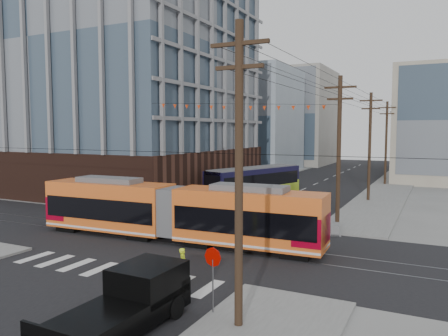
{
  "coord_description": "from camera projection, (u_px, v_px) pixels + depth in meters",
  "views": [
    {
      "loc": [
        14.83,
        -19.99,
        7.21
      ],
      "look_at": [
        0.7,
        8.58,
        4.46
      ],
      "focal_mm": 35.0,
      "sensor_mm": 36.0,
      "label": 1
    }
  ],
  "objects": [
    {
      "name": "ground",
      "position": [
        147.0,
        256.0,
        25.02
      ],
      "size": [
        160.0,
        160.0,
        0.0
      ],
      "primitive_type": "plane",
      "color": "slate"
    },
    {
      "name": "office_building",
      "position": [
        112.0,
        73.0,
        54.05
      ],
      "size": [
        30.0,
        25.0,
        28.6
      ],
      "primitive_type": "cube",
      "color": "#381E16",
      "rests_on": "ground"
    },
    {
      "name": "bg_bldg_nw_near",
      "position": [
        243.0,
        120.0,
        78.2
      ],
      "size": [
        18.0,
        16.0,
        18.0
      ],
      "primitive_type": "cube",
      "color": "#8C99A5",
      "rests_on": "ground"
    },
    {
      "name": "bg_bldg_nw_far",
      "position": [
        293.0,
        118.0,
        94.65
      ],
      "size": [
        16.0,
        18.0,
        20.0
      ],
      "primitive_type": "cube",
      "color": "gray",
      "rests_on": "ground"
    },
    {
      "name": "utility_pole_near",
      "position": [
        239.0,
        179.0,
        15.44
      ],
      "size": [
        0.3,
        0.3,
        11.0
      ],
      "primitive_type": "cylinder",
      "color": "black",
      "rests_on": "ground"
    },
    {
      "name": "utility_pole_far",
      "position": [
        396.0,
        141.0,
        70.81
      ],
      "size": [
        0.3,
        0.3,
        11.0
      ],
      "primitive_type": "cylinder",
      "color": "black",
      "rests_on": "ground"
    },
    {
      "name": "streetcar",
      "position": [
        174.0,
        212.0,
        28.47
      ],
      "size": [
        19.79,
        3.55,
        3.79
      ],
      "primitive_type": null,
      "rotation": [
        0.0,
        0.0,
        0.04
      ],
      "color": "orange",
      "rests_on": "ground"
    },
    {
      "name": "city_bus",
      "position": [
        254.0,
        183.0,
        45.7
      ],
      "size": [
        6.42,
        12.5,
        3.48
      ],
      "primitive_type": null,
      "rotation": [
        0.0,
        0.0,
        -0.32
      ],
      "color": "black",
      "rests_on": "ground"
    },
    {
      "name": "pickup_truck",
      "position": [
        118.0,
        307.0,
        15.29
      ],
      "size": [
        2.32,
        6.17,
        2.08
      ],
      "primitive_type": null,
      "rotation": [
        0.0,
        0.0,
        -0.02
      ],
      "color": "black",
      "rests_on": "ground"
    },
    {
      "name": "parked_car_silver",
      "position": [
        193.0,
        201.0,
        40.31
      ],
      "size": [
        1.86,
        4.45,
        1.43
      ],
      "primitive_type": "imported",
      "rotation": [
        0.0,
        0.0,
        3.06
      ],
      "color": "#A3A5A6",
      "rests_on": "ground"
    },
    {
      "name": "parked_car_white",
      "position": [
        206.0,
        198.0,
        41.93
      ],
      "size": [
        2.98,
        5.16,
        1.41
      ],
      "primitive_type": "imported",
      "rotation": [
        0.0,
        0.0,
        2.92
      ],
      "color": "white",
      "rests_on": "ground"
    },
    {
      "name": "parked_car_grey",
      "position": [
        221.0,
        192.0,
        46.95
      ],
      "size": [
        2.8,
        4.93,
        1.3
      ],
      "primitive_type": "imported",
      "rotation": [
        0.0,
        0.0,
        3.29
      ],
      "color": "slate",
      "rests_on": "ground"
    },
    {
      "name": "pedestrian",
      "position": [
        183.0,
        264.0,
        20.99
      ],
      "size": [
        0.57,
        0.68,
        1.58
      ],
      "primitive_type": "imported",
      "rotation": [
        0.0,
        0.0,
        1.97
      ],
      "color": "#D8F421",
      "rests_on": "ground"
    },
    {
      "name": "stop_sign",
      "position": [
        213.0,
        284.0,
        16.89
      ],
      "size": [
        0.88,
        0.88,
        2.55
      ],
      "primitive_type": null,
      "rotation": [
        0.0,
        0.0,
        -0.14
      ],
      "color": "#9C0600",
      "rests_on": "ground"
    },
    {
      "name": "jersey_barrier",
      "position": [
        335.0,
        226.0,
        31.44
      ],
      "size": [
        1.55,
        3.79,
        0.74
      ],
      "primitive_type": "cube",
      "rotation": [
        0.0,
        0.0,
        0.2
      ],
      "color": "#575A62",
      "rests_on": "ground"
    }
  ]
}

